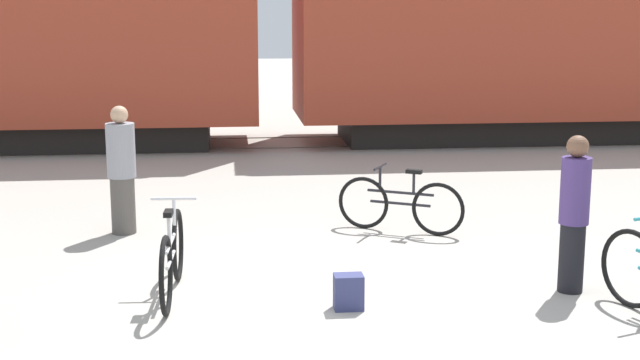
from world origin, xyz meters
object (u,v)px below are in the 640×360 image
Objects in this scene: person_in_grey at (122,171)px; bicycle_black at (400,204)px; bicycle_silver at (172,257)px; person_in_purple at (574,213)px; backpack at (349,292)px.

bicycle_black is at bearing 28.68° from person_in_grey.
person_in_purple is (4.00, -0.28, 0.41)m from bicycle_silver.
person_in_purple is at bearing -63.86° from bicycle_black.
bicycle_black is 3.55m from person_in_grey.
bicycle_black is 2.88m from person_in_purple.
backpack is (-1.06, -2.84, -0.19)m from bicycle_black.
backpack is at bearing -18.35° from person_in_grey.
person_in_purple is at bearing -3.98° from bicycle_silver.
bicycle_black is 0.92× the size of person_in_grey.
person_in_purple is at bearing 2.80° from person_in_grey.
bicycle_black is at bearing -50.48° from person_in_purple.
bicycle_silver is 1.80m from backpack.
person_in_grey is 4.05m from backpack.
person_in_purple is 4.71× the size of backpack.
person_in_grey is (-0.76, 2.60, 0.41)m from bicycle_silver.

